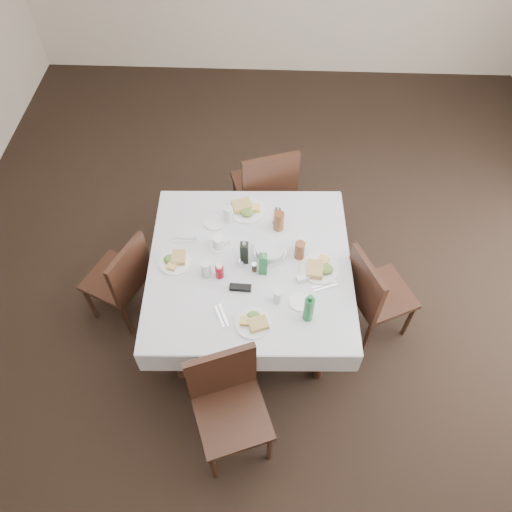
# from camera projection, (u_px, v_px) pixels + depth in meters

# --- Properties ---
(ground_plane) EXTENTS (7.00, 7.00, 0.00)m
(ground_plane) POSITION_uv_depth(u_px,v_px,m) (271.00, 298.00, 4.36)
(ground_plane) COLOR black
(room_shell) EXTENTS (6.04, 7.04, 2.80)m
(room_shell) POSITION_uv_depth(u_px,v_px,m) (278.00, 145.00, 3.00)
(room_shell) COLOR beige
(room_shell) RESTS_ON ground
(dining_table) EXTENTS (1.53, 1.53, 0.76)m
(dining_table) POSITION_uv_depth(u_px,v_px,m) (250.00, 269.00, 3.70)
(dining_table) COLOR black
(dining_table) RESTS_ON ground
(chair_north) EXTENTS (0.61, 0.61, 1.02)m
(chair_north) POSITION_uv_depth(u_px,v_px,m) (266.00, 186.00, 4.37)
(chair_north) COLOR black
(chair_north) RESTS_ON ground
(chair_south) EXTENTS (0.59, 0.59, 0.96)m
(chair_south) POSITION_uv_depth(u_px,v_px,m) (228.00, 398.00, 3.24)
(chair_south) COLOR black
(chair_south) RESTS_ON ground
(chair_east) EXTENTS (0.58, 0.58, 0.92)m
(chair_east) POSITION_uv_depth(u_px,v_px,m) (373.00, 292.00, 3.77)
(chair_east) COLOR black
(chair_east) RESTS_ON ground
(chair_west) EXTENTS (0.56, 0.56, 0.90)m
(chair_west) POSITION_uv_depth(u_px,v_px,m) (123.00, 277.00, 3.86)
(chair_west) COLOR black
(chair_west) RESTS_ON ground
(meal_north) EXTENTS (0.29, 0.29, 0.06)m
(meal_north) POSITION_uv_depth(u_px,v_px,m) (246.00, 209.00, 3.93)
(meal_north) COLOR white
(meal_north) RESTS_ON dining_table
(meal_south) EXTENTS (0.24, 0.24, 0.05)m
(meal_south) POSITION_uv_depth(u_px,v_px,m) (254.00, 322.00, 3.32)
(meal_south) COLOR white
(meal_south) RESTS_ON dining_table
(meal_east) EXTENTS (0.28, 0.28, 0.06)m
(meal_east) POSITION_uv_depth(u_px,v_px,m) (320.00, 268.00, 3.58)
(meal_east) COLOR white
(meal_east) RESTS_ON dining_table
(meal_west) EXTENTS (0.24, 0.24, 0.05)m
(meal_west) POSITION_uv_depth(u_px,v_px,m) (175.00, 261.00, 3.63)
(meal_west) COLOR white
(meal_west) RESTS_ON dining_table
(side_plate_a) EXTENTS (0.16, 0.16, 0.01)m
(side_plate_a) POSITION_uv_depth(u_px,v_px,m) (215.00, 223.00, 3.87)
(side_plate_a) COLOR white
(side_plate_a) RESTS_ON dining_table
(side_plate_b) EXTENTS (0.15, 0.15, 0.01)m
(side_plate_b) POSITION_uv_depth(u_px,v_px,m) (300.00, 302.00, 3.43)
(side_plate_b) COLOR white
(side_plate_b) RESTS_ON dining_table
(water_n) EXTENTS (0.07, 0.07, 0.14)m
(water_n) POSITION_uv_depth(u_px,v_px,m) (228.00, 214.00, 3.84)
(water_n) COLOR silver
(water_n) RESTS_ON dining_table
(water_s) EXTENTS (0.06, 0.06, 0.11)m
(water_s) POSITION_uv_depth(u_px,v_px,m) (278.00, 296.00, 3.40)
(water_s) COLOR silver
(water_s) RESTS_ON dining_table
(water_e) EXTENTS (0.06, 0.06, 0.12)m
(water_e) POSITION_uv_depth(u_px,v_px,m) (302.00, 243.00, 3.68)
(water_e) COLOR silver
(water_e) RESTS_ON dining_table
(water_w) EXTENTS (0.07, 0.07, 0.13)m
(water_w) POSITION_uv_depth(u_px,v_px,m) (206.00, 269.00, 3.53)
(water_w) COLOR silver
(water_w) RESTS_ON dining_table
(iced_tea_a) EXTENTS (0.08, 0.08, 0.17)m
(iced_tea_a) POSITION_uv_depth(u_px,v_px,m) (279.00, 221.00, 3.78)
(iced_tea_a) COLOR brown
(iced_tea_a) RESTS_ON dining_table
(iced_tea_b) EXTENTS (0.07, 0.07, 0.15)m
(iced_tea_b) POSITION_uv_depth(u_px,v_px,m) (300.00, 250.00, 3.62)
(iced_tea_b) COLOR brown
(iced_tea_b) RESTS_ON dining_table
(bread_basket) EXTENTS (0.24, 0.24, 0.08)m
(bread_basket) POSITION_uv_depth(u_px,v_px,m) (270.00, 251.00, 3.66)
(bread_basket) COLOR silver
(bread_basket) RESTS_ON dining_table
(oil_cruet_dark) EXTENTS (0.06, 0.06, 0.25)m
(oil_cruet_dark) POSITION_uv_depth(u_px,v_px,m) (244.00, 252.00, 3.57)
(oil_cruet_dark) COLOR black
(oil_cruet_dark) RESTS_ON dining_table
(oil_cruet_green) EXTENTS (0.06, 0.06, 0.24)m
(oil_cruet_green) POSITION_uv_depth(u_px,v_px,m) (263.00, 263.00, 3.51)
(oil_cruet_green) COLOR #197032
(oil_cruet_green) RESTS_ON dining_table
(ketchup_bottle) EXTENTS (0.06, 0.06, 0.13)m
(ketchup_bottle) POSITION_uv_depth(u_px,v_px,m) (219.00, 271.00, 3.52)
(ketchup_bottle) COLOR maroon
(ketchup_bottle) RESTS_ON dining_table
(salt_shaker) EXTENTS (0.03, 0.03, 0.07)m
(salt_shaker) POSITION_uv_depth(u_px,v_px,m) (241.00, 263.00, 3.59)
(salt_shaker) COLOR white
(salt_shaker) RESTS_ON dining_table
(pepper_shaker) EXTENTS (0.03, 0.03, 0.08)m
(pepper_shaker) POSITION_uv_depth(u_px,v_px,m) (254.00, 267.00, 3.57)
(pepper_shaker) COLOR #39271E
(pepper_shaker) RESTS_ON dining_table
(coffee_mug) EXTENTS (0.15, 0.14, 0.10)m
(coffee_mug) POSITION_uv_depth(u_px,v_px,m) (219.00, 243.00, 3.69)
(coffee_mug) COLOR white
(coffee_mug) RESTS_ON dining_table
(sunglasses) EXTENTS (0.16, 0.06, 0.03)m
(sunglasses) POSITION_uv_depth(u_px,v_px,m) (240.00, 288.00, 3.49)
(sunglasses) COLOR black
(sunglasses) RESTS_ON dining_table
(green_bottle) EXTENTS (0.07, 0.07, 0.26)m
(green_bottle) POSITION_uv_depth(u_px,v_px,m) (309.00, 309.00, 3.27)
(green_bottle) COLOR #197032
(green_bottle) RESTS_ON dining_table
(sugar_caddy) EXTENTS (0.10, 0.08, 0.04)m
(sugar_caddy) POSITION_uv_depth(u_px,v_px,m) (303.00, 278.00, 3.53)
(sugar_caddy) COLOR white
(sugar_caddy) RESTS_ON dining_table
(cutlery_n) EXTENTS (0.07, 0.19, 0.01)m
(cutlery_n) POSITION_uv_depth(u_px,v_px,m) (277.00, 216.00, 3.91)
(cutlery_n) COLOR silver
(cutlery_n) RESTS_ON dining_table
(cutlery_s) EXTENTS (0.11, 0.19, 0.01)m
(cutlery_s) POSITION_uv_depth(u_px,v_px,m) (222.00, 316.00, 3.37)
(cutlery_s) COLOR silver
(cutlery_s) RESTS_ON dining_table
(cutlery_e) EXTENTS (0.18, 0.10, 0.01)m
(cutlery_e) POSITION_uv_depth(u_px,v_px,m) (324.00, 286.00, 3.51)
(cutlery_e) COLOR silver
(cutlery_e) RESTS_ON dining_table
(cutlery_w) EXTENTS (0.19, 0.06, 0.01)m
(cutlery_w) POSITION_uv_depth(u_px,v_px,m) (184.00, 240.00, 3.76)
(cutlery_w) COLOR silver
(cutlery_w) RESTS_ON dining_table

